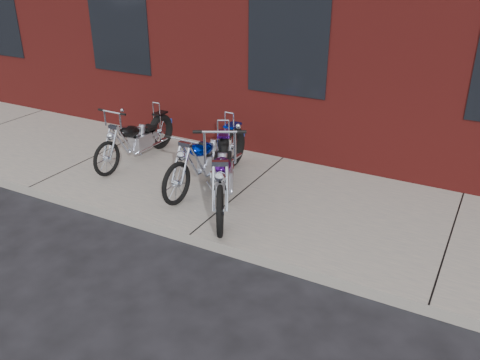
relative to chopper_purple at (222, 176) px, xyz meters
The scene contains 5 objects.
ground 1.15m from the chopper_purple, 85.89° to the right, with size 120.00×120.00×0.00m, color #27262D.
sidewalk 0.73m from the chopper_purple, 82.16° to the left, with size 22.00×3.00×0.15m, color slate.
chopper_purple is the anchor object (origin of this frame).
chopper_blue 0.74m from the chopper_purple, 137.01° to the left, with size 0.55×2.25×0.98m.
chopper_third 2.24m from the chopper_purple, 161.25° to the left, with size 0.50×2.04×1.03m.
Camera 1 is at (3.28, -4.70, 3.59)m, focal length 38.00 mm.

